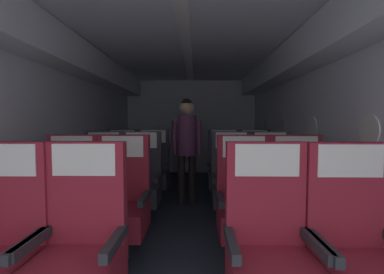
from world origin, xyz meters
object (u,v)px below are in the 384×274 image
seat_d_left_aisle (153,170)px  seat_c_right_window (232,183)px  seat_b_left_window (69,205)px  flight_attendant (187,140)px  seat_a_right_aisle (357,255)px  seat_b_right_window (245,206)px  seat_c_left_aisle (140,183)px  seat_a_right_window (270,252)px  seat_d_right_aisle (256,171)px  seat_d_left_window (121,170)px  seat_b_right_aisle (299,206)px  seat_b_left_aisle (121,205)px  seat_c_right_aisle (272,184)px  seat_c_left_window (102,183)px  seat_d_right_window (224,171)px  seat_a_left_aisle (79,251)px

seat_d_left_aisle → seat_c_right_window: bearing=-38.1°
seat_b_left_window → flight_attendant: flight_attendant is taller
seat_a_right_aisle → seat_b_right_window: same height
seat_b_right_window → seat_c_right_window: size_ratio=1.00×
flight_attendant → seat_c_left_aisle: bearing=-151.4°
seat_a_right_window → seat_c_right_window: 1.79m
seat_c_right_window → seat_d_right_aisle: same height
seat_d_left_window → flight_attendant: (1.05, -0.25, 0.50)m
seat_a_right_aisle → seat_b_right_aisle: 0.91m
seat_a_right_window → seat_c_left_aisle: (-1.13, 1.78, 0.00)m
seat_b_left_aisle → seat_c_right_aisle: 1.86m
seat_b_left_window → seat_c_right_aisle: size_ratio=1.00×
seat_b_left_aisle → seat_c_left_window: (-0.48, 0.88, 0.00)m
seat_d_left_aisle → flight_attendant: (0.55, -0.24, 0.50)m
seat_d_right_window → seat_b_right_aisle: bearing=-74.3°
seat_c_right_aisle → seat_b_right_aisle: bearing=-89.8°
seat_c_right_aisle → seat_a_left_aisle: bearing=-132.7°
seat_b_left_window → seat_d_left_window: same height
seat_b_right_aisle → flight_attendant: 1.95m
seat_b_right_aisle → seat_c_right_aisle: same height
seat_b_left_aisle → seat_d_right_window: bearing=57.4°
seat_b_left_window → seat_c_left_window: (0.00, 0.89, 0.00)m
seat_a_left_aisle → seat_c_right_aisle: 2.42m
seat_b_right_window → seat_d_left_window: 2.44m
seat_b_left_window → seat_d_left_window: size_ratio=1.00×
seat_a_right_window → seat_d_right_window: bearing=90.0°
seat_c_left_window → seat_a_left_aisle: bearing=-74.8°
seat_c_right_window → seat_d_right_aisle: (0.49, 0.89, 0.00)m
seat_d_right_aisle → seat_c_right_aisle: bearing=-90.0°
seat_b_left_aisle → seat_b_right_window: same height
seat_c_left_window → seat_c_right_window: bearing=0.2°
seat_a_right_window → flight_attendant: flight_attendant is taller
seat_b_right_window → seat_d_left_aisle: 2.12m
seat_c_left_window → seat_c_left_aisle: bearing=-0.8°
seat_a_right_window → seat_b_left_window: same height
seat_b_right_window → flight_attendant: bearing=110.6°
seat_d_left_aisle → seat_d_right_window: bearing=0.3°
seat_d_left_window → seat_d_right_window: bearing=-0.3°
seat_a_right_aisle → seat_d_left_window: same height
seat_d_left_aisle → seat_d_right_aisle: bearing=0.3°
seat_b_right_aisle → seat_c_left_aisle: 1.86m
seat_b_right_aisle → seat_c_right_window: 1.03m
seat_b_right_aisle → seat_a_right_window: bearing=-119.6°
seat_a_left_aisle → seat_d_right_aisle: bearing=58.6°
seat_a_right_aisle → seat_a_right_window: (-0.50, 0.02, 0.00)m
seat_b_right_window → seat_c_right_aisle: bearing=61.2°
flight_attendant → seat_d_left_aisle: bearing=135.4°
seat_a_right_window → seat_c_right_aisle: 1.85m
seat_a_right_window → seat_d_left_aisle: same height
seat_b_left_aisle → seat_d_left_aisle: same height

